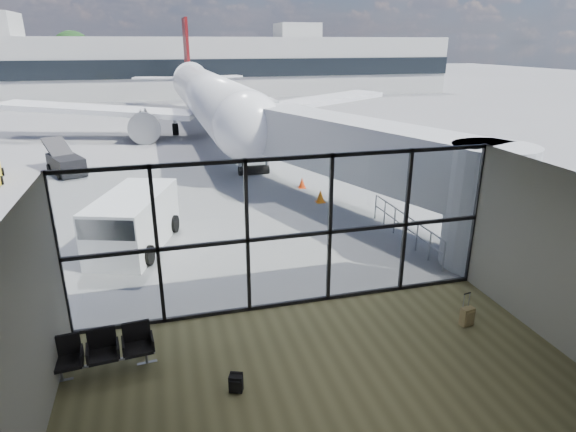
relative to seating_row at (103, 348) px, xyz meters
name	(u,v)px	position (x,y,z in m)	size (l,w,h in m)	color
ground	(190,116)	(5.01, 41.73, -0.57)	(220.00, 220.00, 0.00)	slate
lounge_shell	(356,308)	(5.01, -3.07, 2.08)	(12.02, 8.01, 4.51)	#6A6543
glass_curtain_wall	(289,234)	(5.01, 1.73, 1.68)	(12.10, 0.12, 4.50)	white
jet_bridge	(355,154)	(9.91, 8.81, 2.19)	(8.00, 16.50, 4.33)	#AEB0B3
apron_railing	(405,224)	(10.61, 5.23, 0.15)	(0.06, 5.46, 1.11)	gray
far_terminal	(172,65)	(4.43, 63.70, 3.64)	(80.00, 12.20, 11.00)	#A4A4A0
tree_4	(31,57)	(-15.99, 73.73, 4.69)	(5.61, 5.61, 8.07)	#382619
tree_5	(73,52)	(-9.99, 73.73, 5.31)	(6.27, 6.27, 9.03)	#382619
seating_row	(103,348)	(0.00, 0.00, 0.00)	(2.30, 0.85, 1.02)	gray
backpack	(236,383)	(2.88, -1.60, -0.35)	(0.35, 0.35, 0.45)	black
suitcase	(467,316)	(9.41, -0.61, -0.28)	(0.38, 0.30, 0.95)	#978354
airliner	(207,96)	(5.94, 31.96, 2.47)	(33.38, 38.63, 9.95)	white
service_van	(132,222)	(0.47, 7.31, 0.49)	(3.46, 5.12, 2.05)	white
belt_loader	(66,163)	(-3.77, 19.79, 0.05)	(2.87, 4.20, 1.85)	black
traffic_cone_b	(320,196)	(9.01, 10.73, -0.27)	(0.43, 0.43, 0.62)	orange
traffic_cone_c	(302,183)	(8.85, 13.32, -0.30)	(0.39, 0.39, 0.56)	#FF3D0D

